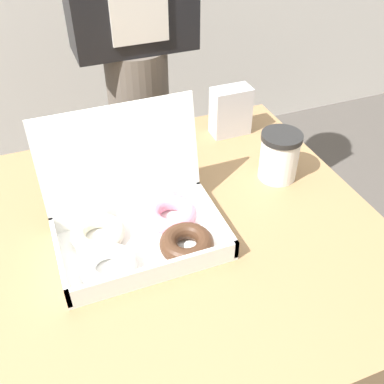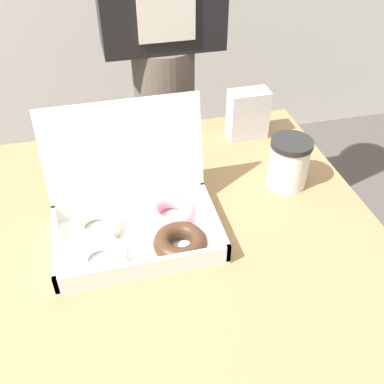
{
  "view_description": "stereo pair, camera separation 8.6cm",
  "coord_description": "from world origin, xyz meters",
  "px_view_note": "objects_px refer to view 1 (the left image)",
  "views": [
    {
      "loc": [
        -0.18,
        -0.61,
        1.33
      ],
      "look_at": [
        0.07,
        0.01,
        0.78
      ],
      "focal_mm": 42.0,
      "sensor_mm": 36.0,
      "label": 1
    },
    {
      "loc": [
        -0.1,
        -0.64,
        1.33
      ],
      "look_at": [
        0.07,
        0.01,
        0.78
      ],
      "focal_mm": 42.0,
      "sensor_mm": 36.0,
      "label": 2
    }
  ],
  "objects_px": {
    "person_customer": "(131,5)",
    "napkin_holder": "(231,111)",
    "donut_box": "(140,226)",
    "coffee_cup": "(279,156)"
  },
  "relations": [
    {
      "from": "person_customer",
      "to": "napkin_holder",
      "type": "bearing_deg",
      "value": -68.57
    },
    {
      "from": "donut_box",
      "to": "coffee_cup",
      "type": "xyz_separation_m",
      "value": [
        0.34,
        0.08,
        0.02
      ]
    },
    {
      "from": "coffee_cup",
      "to": "napkin_holder",
      "type": "height_order",
      "value": "napkin_holder"
    },
    {
      "from": "donut_box",
      "to": "coffee_cup",
      "type": "height_order",
      "value": "donut_box"
    },
    {
      "from": "coffee_cup",
      "to": "napkin_holder",
      "type": "relative_size",
      "value": 0.89
    },
    {
      "from": "donut_box",
      "to": "napkin_holder",
      "type": "distance_m",
      "value": 0.44
    },
    {
      "from": "napkin_holder",
      "to": "person_customer",
      "type": "bearing_deg",
      "value": 111.43
    },
    {
      "from": "coffee_cup",
      "to": "donut_box",
      "type": "bearing_deg",
      "value": -166.29
    },
    {
      "from": "donut_box",
      "to": "coffee_cup",
      "type": "relative_size",
      "value": 2.78
    },
    {
      "from": "donut_box",
      "to": "person_customer",
      "type": "bearing_deg",
      "value": 74.61
    }
  ]
}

